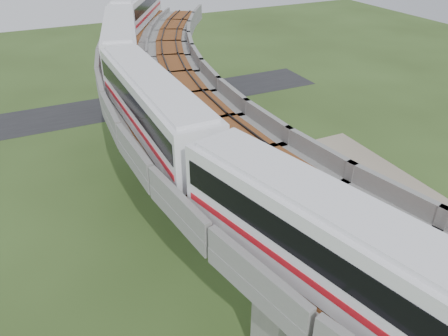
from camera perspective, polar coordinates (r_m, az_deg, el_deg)
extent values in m
plane|color=#31461C|center=(33.88, -4.02, -10.48)|extent=(160.00, 160.00, 0.00)
cube|color=gray|center=(38.71, 16.85, -5.90)|extent=(18.00, 26.00, 0.04)
cube|color=#232326|center=(59.02, -15.12, 7.51)|extent=(60.00, 8.00, 0.03)
cube|color=#99968E|center=(61.28, -7.52, 13.35)|extent=(2.86, 2.93, 8.40)
cube|color=#99968E|center=(60.03, -7.84, 17.72)|extent=(7.21, 5.74, 1.20)
cube|color=#99968E|center=(40.03, -8.64, 3.52)|extent=(2.35, 2.51, 8.40)
cube|color=#99968E|center=(38.10, -9.20, 9.95)|extent=(7.31, 3.58, 1.20)
cube|color=#99968E|center=(24.60, 7.26, -16.94)|extent=(2.35, 2.51, 8.40)
cube|color=#99968E|center=(21.32, 8.11, -8.21)|extent=(7.31, 3.58, 1.20)
cube|color=gray|center=(54.07, -9.12, 17.27)|extent=(16.42, 20.91, 0.80)
cube|color=gray|center=(54.74, -13.87, 17.93)|extent=(8.66, 17.08, 1.00)
cube|color=gray|center=(53.33, -4.40, 18.36)|extent=(8.66, 17.08, 1.00)
cube|color=brown|center=(54.37, -11.56, 17.62)|extent=(10.68, 18.08, 0.12)
cube|color=black|center=(54.34, -11.57, 17.75)|extent=(9.69, 17.59, 0.12)
cube|color=brown|center=(53.65, -6.73, 17.84)|extent=(10.68, 18.08, 0.12)
cube|color=black|center=(53.62, -6.74, 17.96)|extent=(9.69, 17.59, 0.12)
cube|color=gray|center=(36.53, -9.03, 10.72)|extent=(11.77, 20.03, 0.80)
cube|color=gray|center=(35.97, -16.04, 11.12)|extent=(3.22, 18.71, 1.00)
cube|color=gray|center=(37.01, -2.41, 12.81)|extent=(3.22, 18.71, 1.00)
cube|color=brown|center=(36.18, -12.59, 10.94)|extent=(5.44, 19.05, 0.12)
cube|color=black|center=(36.14, -12.61, 11.12)|extent=(4.35, 18.88, 0.12)
cube|color=brown|center=(36.71, -5.64, 11.82)|extent=(5.44, 19.05, 0.12)
cube|color=black|center=(36.67, -5.65, 11.99)|extent=(4.35, 18.88, 0.12)
cube|color=gray|center=(21.48, 5.97, -4.37)|extent=(11.77, 20.03, 0.80)
cube|color=gray|center=(18.92, -4.05, -6.38)|extent=(3.22, 18.71, 1.00)
cube|color=gray|center=(23.64, 14.16, 0.91)|extent=(3.22, 18.71, 1.00)
cube|color=brown|center=(20.09, 1.17, -5.35)|extent=(5.44, 19.05, 0.12)
cube|color=black|center=(20.02, 1.17, -5.07)|extent=(4.35, 18.88, 0.12)
cube|color=brown|center=(22.50, 10.36, -1.54)|extent=(5.44, 19.05, 0.12)
cube|color=black|center=(22.44, 10.39, -1.28)|extent=(4.35, 18.88, 0.12)
cube|color=white|center=(15.63, 16.01, -10.79)|extent=(6.39, 15.20, 3.20)
cube|color=white|center=(14.59, 16.95, -5.76)|extent=(5.68, 14.33, 0.22)
cube|color=black|center=(15.34, 16.25, -9.53)|extent=(6.30, 14.63, 1.15)
cube|color=red|center=(16.12, 15.62, -12.79)|extent=(6.30, 14.63, 0.30)
cube|color=black|center=(16.61, 15.27, -14.58)|extent=(5.05, 12.82, 0.28)
cube|color=white|center=(26.59, -9.23, 8.13)|extent=(2.76, 15.01, 3.20)
cube|color=white|center=(25.99, -9.54, 11.59)|extent=(2.21, 14.26, 0.22)
cube|color=black|center=(26.42, -9.31, 9.03)|extent=(2.81, 14.41, 1.15)
cube|color=red|center=(26.88, -9.10, 6.66)|extent=(2.81, 14.41, 0.30)
cube|color=black|center=(27.17, -8.98, 5.29)|extent=(1.95, 12.76, 0.28)
cube|color=white|center=(41.30, -13.35, 15.90)|extent=(6.29, 15.20, 3.20)
cube|color=white|center=(40.92, -13.64, 18.19)|extent=(5.58, 14.35, 0.22)
cube|color=black|center=(41.19, -13.42, 16.50)|extent=(6.20, 14.64, 1.15)
cube|color=red|center=(41.49, -13.22, 14.90)|extent=(6.20, 14.64, 0.30)
cube|color=black|center=(41.68, -13.10, 13.96)|extent=(4.96, 12.83, 0.28)
cube|color=white|center=(56.38, -11.21, 19.97)|extent=(9.54, 14.47, 3.20)
cube|color=black|center=(56.30, -11.26, 20.42)|extent=(9.30, 13.97, 1.15)
cube|color=red|center=(56.52, -11.13, 19.23)|extent=(9.30, 13.97, 0.30)
cube|color=black|center=(56.66, -11.06, 18.52)|extent=(7.76, 12.11, 0.28)
cylinder|color=#2D382D|center=(52.70, 0.45, 6.64)|extent=(0.08, 0.08, 1.50)
cube|color=#2D382D|center=(50.46, 0.71, 5.50)|extent=(1.69, 4.77, 1.40)
cylinder|color=#2D382D|center=(48.26, 1.13, 4.25)|extent=(0.08, 0.08, 1.50)
cube|color=#2D382D|center=(46.11, 1.74, 2.90)|extent=(1.23, 4.91, 1.40)
cylinder|color=#2D382D|center=(44.02, 2.55, 1.44)|extent=(0.08, 0.08, 1.50)
cube|color=#2D382D|center=(42.01, 3.59, -0.15)|extent=(0.75, 4.99, 1.40)
cylinder|color=#2D382D|center=(40.08, 4.90, -1.88)|extent=(0.08, 0.08, 1.50)
cube|color=#2D382D|center=(38.26, 6.50, -3.73)|extent=(0.27, 5.04, 1.40)
cylinder|color=#2D382D|center=(36.57, 8.43, -5.72)|extent=(0.08, 0.08, 1.50)
cube|color=#2D382D|center=(35.03, 10.72, -7.83)|extent=(0.27, 5.04, 1.40)
cylinder|color=#2D382D|center=(33.67, 13.39, -10.04)|extent=(0.08, 0.08, 1.50)
cube|color=#2D382D|center=(32.52, 16.46, -12.33)|extent=(0.75, 4.99, 1.40)
cylinder|color=#2D382D|center=(31.58, 19.94, -14.63)|extent=(0.08, 0.08, 1.50)
cube|color=#2D382D|center=(30.90, 23.82, -16.88)|extent=(1.23, 4.91, 1.40)
cylinder|color=#382314|center=(54.60, -1.55, 7.65)|extent=(0.18, 0.18, 1.72)
ellipsoid|color=#133D14|center=(54.07, -1.57, 9.03)|extent=(1.84, 1.84, 1.56)
cylinder|color=#382314|center=(48.30, -0.75, 4.01)|extent=(0.18, 0.18, 1.10)
ellipsoid|color=#133D14|center=(47.68, -0.76, 5.53)|extent=(2.88, 2.88, 2.44)
cylinder|color=#382314|center=(39.45, 1.49, -2.19)|extent=(0.18, 0.18, 1.69)
ellipsoid|color=#133D14|center=(38.58, 1.52, -0.16)|extent=(2.62, 2.62, 2.23)
cylinder|color=#382314|center=(33.97, 7.05, -9.43)|extent=(0.18, 0.18, 1.01)
ellipsoid|color=#133D14|center=(33.21, 7.18, -7.84)|extent=(2.32, 2.32, 1.97)
cylinder|color=#382314|center=(30.19, 18.66, -16.91)|extent=(0.18, 0.18, 1.50)
ellipsoid|color=#133D14|center=(29.25, 19.11, -15.11)|extent=(1.99, 1.99, 1.69)
imported|color=maroon|center=(38.86, 24.99, -6.48)|extent=(2.97, 3.62, 1.16)
imported|color=black|center=(40.93, 12.67, -2.01)|extent=(4.52, 2.89, 1.22)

